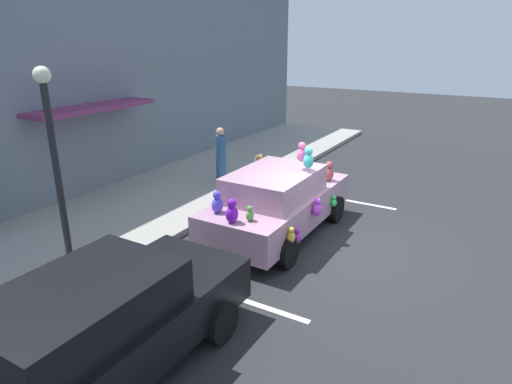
{
  "coord_description": "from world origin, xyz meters",
  "views": [
    {
      "loc": [
        -8.26,
        -3.05,
        4.29
      ],
      "look_at": [
        0.07,
        1.81,
        0.9
      ],
      "focal_mm": 30.91,
      "sensor_mm": 36.0,
      "label": 1
    }
  ],
  "objects_px": {
    "teddy_bear_on_sidewalk": "(259,168)",
    "pedestrian_near_shopfront": "(221,157)",
    "street_lamp_post": "(54,154)",
    "plush_covered_car": "(278,201)",
    "parked_sedan_behind": "(97,330)"
  },
  "relations": [
    {
      "from": "teddy_bear_on_sidewalk",
      "to": "pedestrian_near_shopfront",
      "type": "height_order",
      "value": "pedestrian_near_shopfront"
    },
    {
      "from": "street_lamp_post",
      "to": "pedestrian_near_shopfront",
      "type": "distance_m",
      "value": 6.2
    },
    {
      "from": "plush_covered_car",
      "to": "street_lamp_post",
      "type": "distance_m",
      "value": 4.72
    },
    {
      "from": "street_lamp_post",
      "to": "teddy_bear_on_sidewalk",
      "type": "bearing_deg",
      "value": -0.73
    },
    {
      "from": "parked_sedan_behind",
      "to": "street_lamp_post",
      "type": "distance_m",
      "value": 3.3
    },
    {
      "from": "plush_covered_car",
      "to": "pedestrian_near_shopfront",
      "type": "xyz_separation_m",
      "value": [
        2.18,
        3.06,
        0.14
      ]
    },
    {
      "from": "parked_sedan_behind",
      "to": "pedestrian_near_shopfront",
      "type": "distance_m",
      "value": 8.11
    },
    {
      "from": "plush_covered_car",
      "to": "teddy_bear_on_sidewalk",
      "type": "distance_m",
      "value": 3.73
    },
    {
      "from": "parked_sedan_behind",
      "to": "teddy_bear_on_sidewalk",
      "type": "relative_size",
      "value": 5.75
    },
    {
      "from": "street_lamp_post",
      "to": "pedestrian_near_shopfront",
      "type": "height_order",
      "value": "street_lamp_post"
    },
    {
      "from": "parked_sedan_behind",
      "to": "pedestrian_near_shopfront",
      "type": "height_order",
      "value": "pedestrian_near_shopfront"
    },
    {
      "from": "parked_sedan_behind",
      "to": "pedestrian_near_shopfront",
      "type": "xyz_separation_m",
      "value": [
        7.44,
        3.22,
        0.15
      ]
    },
    {
      "from": "parked_sedan_behind",
      "to": "plush_covered_car",
      "type": "bearing_deg",
      "value": 1.74
    },
    {
      "from": "plush_covered_car",
      "to": "teddy_bear_on_sidewalk",
      "type": "xyz_separation_m",
      "value": [
        2.99,
        2.21,
        -0.29
      ]
    },
    {
      "from": "plush_covered_car",
      "to": "street_lamp_post",
      "type": "bearing_deg",
      "value": 148.77
    }
  ]
}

